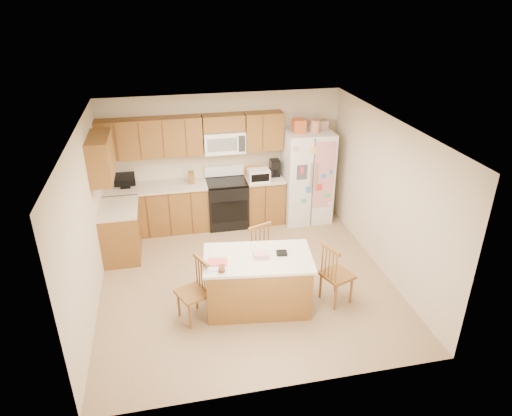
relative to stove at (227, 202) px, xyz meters
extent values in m
plane|color=#8E6949|center=(0.00, -1.94, -0.47)|extent=(4.50, 4.50, 0.00)
cube|color=beige|center=(0.00, 0.31, 0.78)|extent=(4.50, 0.10, 2.50)
cube|color=beige|center=(0.00, -4.19, 0.78)|extent=(4.50, 0.10, 2.50)
cube|color=beige|center=(-2.25, -1.94, 0.78)|extent=(0.10, 4.50, 2.50)
cube|color=beige|center=(2.25, -1.94, 0.78)|extent=(0.10, 4.50, 2.50)
cube|color=white|center=(0.00, -1.94, 2.03)|extent=(4.50, 4.50, 0.04)
cube|color=brown|center=(-1.31, 0.01, -0.03)|extent=(1.87, 0.60, 0.88)
cube|color=brown|center=(0.74, 0.01, -0.03)|extent=(0.72, 0.60, 0.88)
cube|color=brown|center=(-1.95, -0.76, -0.03)|extent=(0.60, 0.95, 0.88)
cube|color=beige|center=(-1.31, 0.00, 0.43)|extent=(1.87, 0.64, 0.04)
cube|color=beige|center=(0.74, 0.00, 0.43)|extent=(0.72, 0.64, 0.04)
cube|color=beige|center=(-1.94, -0.76, 0.43)|extent=(0.64, 0.95, 0.04)
cube|color=brown|center=(-1.32, 0.15, 1.33)|extent=(1.85, 0.33, 0.70)
cube|color=brown|center=(0.75, 0.15, 1.33)|extent=(0.70, 0.33, 0.70)
cube|color=brown|center=(0.00, 0.15, 1.53)|extent=(0.76, 0.33, 0.29)
cube|color=brown|center=(-2.08, -0.76, 1.33)|extent=(0.33, 0.95, 0.70)
cube|color=#542C10|center=(-1.90, -0.02, 1.33)|extent=(0.02, 0.01, 0.66)
cube|color=#542C10|center=(-1.90, -0.29, -0.03)|extent=(0.02, 0.01, 0.84)
cube|color=#542C10|center=(-1.50, -0.02, 1.33)|extent=(0.02, 0.01, 0.66)
cube|color=#542C10|center=(-1.50, -0.29, -0.03)|extent=(0.02, 0.01, 0.84)
cube|color=#542C10|center=(-1.10, -0.02, 1.33)|extent=(0.02, 0.01, 0.66)
cube|color=#542C10|center=(-1.10, -0.29, -0.03)|extent=(0.02, 0.01, 0.84)
cube|color=#542C10|center=(-0.70, -0.02, 1.33)|extent=(0.01, 0.01, 0.66)
cube|color=#542C10|center=(-0.70, -0.29, -0.03)|extent=(0.01, 0.01, 0.84)
cube|color=#542C10|center=(0.70, -0.02, 1.33)|extent=(0.01, 0.01, 0.66)
cube|color=#542C10|center=(0.70, -0.29, -0.03)|extent=(0.01, 0.01, 0.84)
cube|color=white|center=(0.00, 0.12, 1.18)|extent=(0.76, 0.38, 0.40)
cube|color=slate|center=(-0.06, -0.07, 1.18)|extent=(0.54, 0.01, 0.24)
cube|color=#262626|center=(0.30, -0.07, 1.18)|extent=(0.12, 0.01, 0.30)
cube|color=brown|center=(-0.65, 0.01, 0.56)|extent=(0.10, 0.14, 0.22)
cube|color=black|center=(-1.85, 0.03, 0.46)|extent=(0.18, 0.12, 0.02)
cube|color=black|center=(-1.85, 0.03, 0.62)|extent=(0.38, 0.03, 0.28)
cube|color=#E15D01|center=(0.58, 0.09, 0.54)|extent=(0.35, 0.22, 0.18)
cube|color=white|center=(0.60, -0.14, 0.56)|extent=(0.40, 0.28, 0.23)
cube|color=black|center=(0.60, -0.28, 0.56)|extent=(0.34, 0.01, 0.15)
cube|color=black|center=(0.96, 0.06, 0.61)|extent=(0.18, 0.22, 0.32)
cylinder|color=black|center=(0.96, -0.01, 0.54)|extent=(0.12, 0.12, 0.12)
cube|color=black|center=(0.00, -0.01, -0.03)|extent=(0.76, 0.64, 0.88)
cube|color=black|center=(0.00, -0.33, -0.05)|extent=(0.68, 0.01, 0.42)
cube|color=black|center=(0.00, -0.01, 0.43)|extent=(0.76, 0.64, 0.03)
cube|color=white|center=(0.00, 0.25, 0.56)|extent=(0.76, 0.10, 0.20)
cube|color=white|center=(1.57, -0.06, 0.43)|extent=(0.90, 0.75, 1.80)
cube|color=#4C4C4C|center=(1.57, -0.44, 0.43)|extent=(0.02, 0.01, 1.75)
cube|color=silver|center=(1.52, -0.47, 0.58)|extent=(0.02, 0.03, 0.55)
cube|color=silver|center=(1.62, -0.47, 0.58)|extent=(0.02, 0.03, 0.55)
cube|color=#3F3F44|center=(1.35, -0.44, 0.68)|extent=(0.20, 0.01, 0.28)
cube|color=#D84C59|center=(1.77, -0.44, 0.58)|extent=(0.42, 0.01, 1.30)
cube|color=#C65827|center=(1.37, -0.06, 1.45)|extent=(0.22, 0.22, 0.24)
cylinder|color=tan|center=(1.67, -0.11, 1.44)|extent=(0.18, 0.18, 0.22)
cube|color=tan|center=(1.85, 0.02, 1.42)|extent=(0.18, 0.20, 0.18)
cube|color=brown|center=(0.05, -2.63, -0.08)|extent=(1.53, 0.99, 0.79)
cube|color=beige|center=(0.05, -2.63, 0.34)|extent=(1.62, 1.08, 0.04)
cylinder|color=#C65827|center=(-0.49, -2.89, 0.39)|extent=(0.08, 0.08, 0.06)
cylinder|color=white|center=(-0.49, -2.89, 0.40)|extent=(0.09, 0.09, 0.09)
cube|color=beige|center=(0.09, -2.64, 0.39)|extent=(0.22, 0.17, 0.07)
cube|color=black|center=(0.39, -2.63, 0.38)|extent=(0.16, 0.14, 0.04)
cube|color=white|center=(-0.56, -2.76, 0.36)|extent=(0.33, 0.28, 0.01)
cube|color=#D84C4C|center=(-0.52, -2.68, 0.38)|extent=(0.28, 0.23, 0.01)
cylinder|color=white|center=(-0.22, -2.86, 0.36)|extent=(0.14, 0.03, 0.01)
cube|color=brown|center=(-0.89, -2.73, -0.04)|extent=(0.51, 0.52, 0.04)
cylinder|color=brown|center=(-1.09, -2.65, -0.27)|extent=(0.03, 0.03, 0.41)
cylinder|color=brown|center=(-0.96, -2.94, -0.27)|extent=(0.03, 0.03, 0.41)
cylinder|color=brown|center=(-0.83, -2.53, -0.27)|extent=(0.03, 0.03, 0.41)
cylinder|color=brown|center=(-0.70, -2.82, -0.27)|extent=(0.03, 0.03, 0.41)
cylinder|color=brown|center=(-0.81, -2.54, 0.21)|extent=(0.02, 0.02, 0.46)
cylinder|color=brown|center=(-0.78, -2.60, 0.21)|extent=(0.02, 0.02, 0.46)
cylinder|color=brown|center=(-0.75, -2.67, 0.21)|extent=(0.02, 0.02, 0.46)
cylinder|color=brown|center=(-0.72, -2.73, 0.21)|extent=(0.02, 0.02, 0.46)
cylinder|color=brown|center=(-0.69, -2.80, 0.21)|extent=(0.02, 0.02, 0.46)
cube|color=brown|center=(-0.75, -2.67, 0.43)|extent=(0.19, 0.36, 0.05)
cube|color=brown|center=(0.16, -1.83, -0.02)|extent=(0.54, 0.53, 0.05)
cylinder|color=brown|center=(0.27, -1.63, -0.26)|extent=(0.04, 0.04, 0.44)
cylinder|color=brown|center=(-0.05, -1.75, -0.26)|extent=(0.04, 0.04, 0.44)
cylinder|color=brown|center=(0.37, -1.91, -0.26)|extent=(0.04, 0.04, 0.44)
cylinder|color=brown|center=(0.05, -2.03, -0.26)|extent=(0.04, 0.04, 0.44)
cylinder|color=brown|center=(0.36, -1.94, 0.24)|extent=(0.02, 0.02, 0.49)
cylinder|color=brown|center=(0.29, -1.96, 0.24)|extent=(0.02, 0.02, 0.49)
cylinder|color=brown|center=(0.22, -1.99, 0.24)|extent=(0.02, 0.02, 0.49)
cylinder|color=brown|center=(0.15, -2.02, 0.24)|extent=(0.02, 0.02, 0.49)
cylinder|color=brown|center=(0.08, -2.04, 0.24)|extent=(0.02, 0.02, 0.49)
cube|color=brown|center=(0.22, -1.99, 0.49)|extent=(0.39, 0.18, 0.05)
cube|color=brown|center=(1.20, -2.75, -0.03)|extent=(0.52, 0.53, 0.04)
cylinder|color=brown|center=(1.40, -2.86, -0.26)|extent=(0.04, 0.04, 0.43)
cylinder|color=brown|center=(1.29, -2.54, -0.26)|extent=(0.04, 0.04, 0.43)
cylinder|color=brown|center=(1.12, -2.96, -0.26)|extent=(0.04, 0.04, 0.43)
cylinder|color=brown|center=(1.01, -2.64, -0.26)|extent=(0.04, 0.04, 0.43)
cylinder|color=brown|center=(1.10, -2.95, 0.23)|extent=(0.02, 0.02, 0.48)
cylinder|color=brown|center=(1.07, -2.88, 0.23)|extent=(0.02, 0.02, 0.48)
cylinder|color=brown|center=(1.04, -2.81, 0.23)|extent=(0.02, 0.02, 0.48)
cylinder|color=brown|center=(1.02, -2.74, 0.23)|extent=(0.02, 0.02, 0.48)
cylinder|color=brown|center=(0.99, -2.67, 0.23)|extent=(0.02, 0.02, 0.48)
cube|color=brown|center=(1.04, -2.81, 0.47)|extent=(0.17, 0.39, 0.05)
camera|label=1|loc=(-1.09, -7.92, 3.76)|focal=32.00mm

